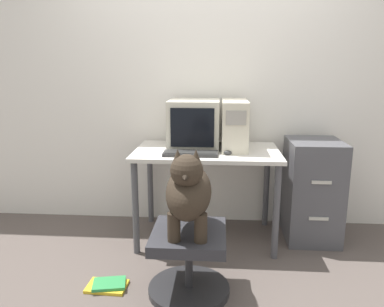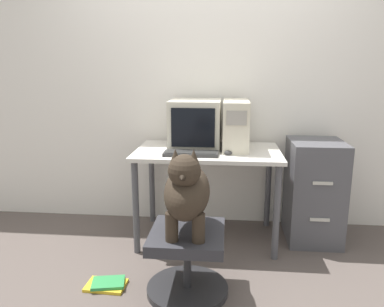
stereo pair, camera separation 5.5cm
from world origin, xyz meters
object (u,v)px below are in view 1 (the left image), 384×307
office_chair (189,259)px  filing_cabinet (312,190)px  dog (189,190)px  book_stack_floor (108,285)px  crt_monitor (194,124)px  pc_tower (235,125)px  keyboard (191,153)px

office_chair → filing_cabinet: filing_cabinet is taller
dog → filing_cabinet: size_ratio=0.66×
dog → book_stack_floor: bearing=177.3°
crt_monitor → filing_cabinet: size_ratio=0.53×
crt_monitor → filing_cabinet: bearing=-2.5°
pc_tower → crt_monitor: bearing=173.4°
keyboard → book_stack_floor: (-0.50, -0.60, -0.76)m
crt_monitor → book_stack_floor: size_ratio=1.68×
pc_tower → office_chair: (-0.30, -0.88, -0.72)m
keyboard → dog: bearing=-86.7°
keyboard → dog: (0.04, -0.62, -0.08)m
office_chair → filing_cabinet: 1.31m
office_chair → pc_tower: bearing=71.2°
office_chair → dog: dog is taller
office_chair → dog: size_ratio=0.95×
pc_tower → book_stack_floor: bearing=-133.5°
crt_monitor → dog: size_ratio=0.81×
office_chair → book_stack_floor: (-0.53, 0.00, -0.21)m
pc_tower → book_stack_floor: (-0.83, -0.88, -0.94)m
pc_tower → office_chair: bearing=-108.8°
pc_tower → office_chair: size_ratio=0.96×
book_stack_floor → dog: bearing=-2.7°
crt_monitor → filing_cabinet: (0.98, -0.04, -0.54)m
crt_monitor → keyboard: bearing=-91.0°
crt_monitor → office_chair: crt_monitor is taller
office_chair → book_stack_floor: office_chair is taller
keyboard → book_stack_floor: bearing=-129.8°
crt_monitor → pc_tower: (0.33, -0.04, 0.00)m
dog → office_chair: bearing=90.0°
pc_tower → dog: size_ratio=0.92×
keyboard → filing_cabinet: 1.09m
pc_tower → keyboard: bearing=-140.2°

